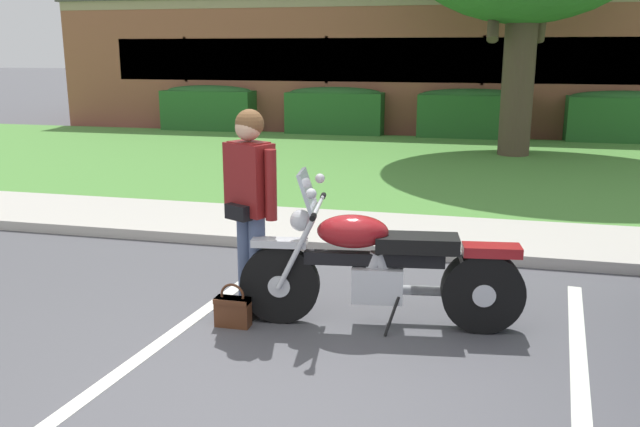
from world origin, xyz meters
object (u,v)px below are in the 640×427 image
Objects in this scene: hedge_center_left at (335,110)px; brick_building at (484,60)px; hedge_left at (210,107)px; hedge_right at (625,116)px; rider_person at (250,198)px; handbag at (233,309)px; motorcycle at (390,268)px; hedge_center_right at (473,113)px.

brick_building reaches higher than hedge_center_left.
hedge_left is 9.25m from brick_building.
hedge_right is at bearing -0.00° from hedge_center_left.
rider_person reaches higher than hedge_left.
hedge_right reaches higher than handbag.
motorcycle reaches higher than hedge_center_right.
hedge_center_right is (0.41, 11.97, 0.16)m from motorcycle.
motorcycle is 13.64m from hedge_left.
motorcycle is 1.31× the size of rider_person.
brick_building is (1.73, 17.77, 0.84)m from rider_person.
hedge_center_left and hedge_center_right have the same top height.
hedge_left is 3.47m from hedge_center_left.
hedge_center_left is (3.47, 0.00, 0.00)m from hedge_left.
hedge_center_right is 0.11× the size of brick_building.
brick_building is at bearing 57.81° from hedge_center_left.
rider_person is at bearing -97.41° from hedge_center_right.
hedge_center_left is at bearing 180.00° from hedge_right.
rider_person is 4.74× the size of handbag.
rider_person is at bearing -112.79° from hedge_right.
hedge_center_left is 0.94× the size of hedge_right.
hedge_center_right is at bearing 180.00° from hedge_right.
hedge_left is at bearing 114.24° from rider_person.
motorcycle is 12.36m from hedge_center_left.
hedge_center_right is (6.95, -0.00, 0.00)m from hedge_left.
motorcycle is 1.26m from rider_person.
motorcycle is 6.22× the size of handbag.
rider_person is 12.13m from hedge_center_left.
brick_building is (1.79, 18.06, 1.69)m from handbag.
handbag is at bearing -112.56° from hedge_right.
hedge_center_left is 6.94m from brick_building.
brick_building is at bearing 39.12° from hedge_left.
hedge_center_left and hedge_right have the same top height.
hedge_right is at bearing 67.44° from handbag.
handbag is at bearing -97.53° from hedge_center_right.
hedge_left is at bearing 180.00° from hedge_center_right.
motorcycle is 1.30m from handbag.
hedge_left is (-5.33, 12.27, 0.51)m from handbag.
hedge_center_right is at bearing 88.06° from motorcycle.
hedge_left is 0.95× the size of hedge_right.
rider_person reaches higher than hedge_center_left.
hedge_right is at bearing 0.00° from hedge_center_right.
hedge_left and hedge_right have the same top height.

